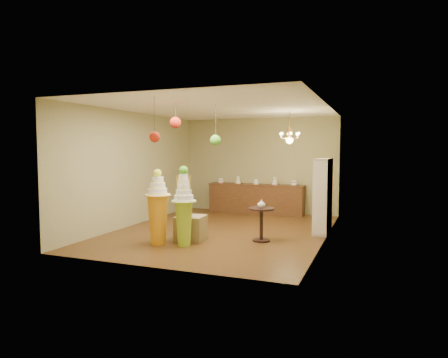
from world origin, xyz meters
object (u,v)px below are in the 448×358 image
(sideboard, at_px, (256,198))
(pedestal_green, at_px, (184,213))
(round_table, at_px, (261,220))
(pedestal_orange, at_px, (158,213))

(sideboard, bearing_deg, pedestal_green, -92.30)
(sideboard, xyz_separation_m, round_table, (1.20, -3.66, 0.00))
(pedestal_orange, xyz_separation_m, sideboard, (0.78, 4.72, -0.19))
(sideboard, height_order, round_table, sideboard)
(sideboard, bearing_deg, round_table, -71.78)
(pedestal_green, distance_m, pedestal_orange, 0.59)
(pedestal_orange, distance_m, sideboard, 4.78)
(pedestal_green, xyz_separation_m, pedestal_orange, (-0.59, -0.06, -0.03))
(pedestal_orange, bearing_deg, round_table, 28.12)
(round_table, bearing_deg, pedestal_green, -144.27)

